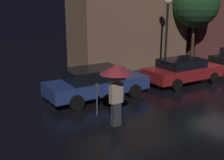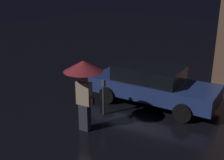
% 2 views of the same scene
% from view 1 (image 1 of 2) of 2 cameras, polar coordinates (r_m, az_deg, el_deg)
% --- Properties ---
extents(ground_plane, '(60.00, 60.00, 0.00)m').
position_cam_1_polar(ground_plane, '(16.20, 21.31, -0.71)').
color(ground_plane, black).
extents(building_facade_left, '(7.94, 3.00, 6.85)m').
position_cam_1_polar(building_facade_left, '(19.27, 3.58, 13.04)').
color(building_facade_left, '#8C664C').
rests_on(building_facade_left, ground).
extents(building_facade_right, '(9.48, 3.00, 6.18)m').
position_cam_1_polar(building_facade_right, '(26.17, 21.58, 11.87)').
color(building_facade_right, brown).
rests_on(building_facade_right, ground).
extents(parked_car_blue, '(4.67, 1.96, 1.41)m').
position_cam_1_polar(parked_car_blue, '(12.63, -3.21, -0.51)').
color(parked_car_blue, navy).
rests_on(parked_car_blue, ground).
extents(parked_car_red, '(4.40, 2.04, 1.33)m').
position_cam_1_polar(parked_car_red, '(15.57, 14.18, 1.96)').
color(parked_car_red, maroon).
rests_on(parked_car_red, ground).
extents(pedestrian_with_umbrella, '(1.15, 1.15, 2.20)m').
position_cam_1_polar(pedestrian_with_umbrella, '(9.48, 0.86, 0.53)').
color(pedestrian_with_umbrella, '#383842').
rests_on(pedestrian_with_umbrella, ground).
extents(parking_meter, '(0.12, 0.10, 1.26)m').
position_cam_1_polar(parking_meter, '(10.68, -3.09, -3.26)').
color(parking_meter, '#4C5154').
rests_on(parking_meter, ground).
extents(street_lamp_near, '(0.47, 0.47, 4.57)m').
position_cam_1_polar(street_lamp_near, '(17.54, 11.15, 12.24)').
color(street_lamp_near, black).
rests_on(street_lamp_near, ground).
extents(street_tree, '(3.18, 3.18, 5.78)m').
position_cam_1_polar(street_tree, '(20.10, 16.63, 14.69)').
color(street_tree, '#473323').
rests_on(street_tree, ground).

